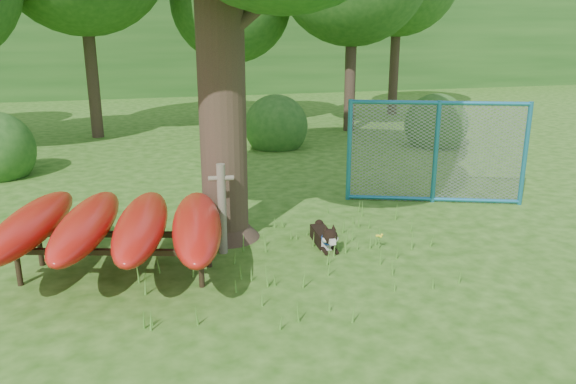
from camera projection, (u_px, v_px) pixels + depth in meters
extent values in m
plane|color=#245110|center=(298.00, 292.00, 7.25)|extent=(80.00, 80.00, 0.00)
cylinder|color=#32251B|center=(221.00, 58.00, 8.39)|extent=(0.75, 0.75, 5.71)
cone|color=#32251B|center=(226.00, 220.00, 9.11)|extent=(1.13, 1.13, 0.57)
cylinder|color=#32251B|center=(264.00, 2.00, 8.36)|extent=(1.57, 0.79, 1.22)
cylinder|color=#605948|center=(222.00, 209.00, 8.34)|extent=(0.14, 0.14, 1.39)
cylinder|color=#605948|center=(221.00, 178.00, 8.20)|extent=(0.38, 0.12, 0.07)
cylinder|color=black|center=(18.00, 269.00, 7.39)|extent=(0.09, 0.09, 0.47)
cylinder|color=black|center=(201.00, 270.00, 7.35)|extent=(0.09, 0.09, 0.47)
cylinder|color=black|center=(40.00, 250.00, 8.02)|extent=(0.09, 0.09, 0.47)
cylinder|color=black|center=(209.00, 251.00, 7.97)|extent=(0.09, 0.09, 0.47)
cube|color=black|center=(108.00, 252.00, 7.30)|extent=(2.70, 0.87, 0.07)
cube|color=black|center=(123.00, 234.00, 7.92)|extent=(2.70, 0.87, 0.07)
ellipsoid|color=red|center=(32.00, 224.00, 7.56)|extent=(1.24, 2.87, 0.45)
ellipsoid|color=red|center=(87.00, 224.00, 7.54)|extent=(1.15, 2.87, 0.45)
ellipsoid|color=red|center=(142.00, 225.00, 7.53)|extent=(1.06, 2.86, 0.45)
ellipsoid|color=red|center=(197.00, 225.00, 7.52)|extent=(0.96, 2.85, 0.45)
cube|color=black|center=(322.00, 236.00, 8.89)|extent=(0.27, 0.64, 0.22)
cube|color=silver|center=(327.00, 243.00, 8.64)|extent=(0.21, 0.14, 0.20)
sphere|color=black|center=(330.00, 236.00, 8.44)|extent=(0.23, 0.23, 0.23)
cube|color=silver|center=(332.00, 241.00, 8.35)|extent=(0.10, 0.13, 0.08)
sphere|color=silver|center=(326.00, 239.00, 8.42)|extent=(0.11, 0.11, 0.11)
sphere|color=silver|center=(335.00, 239.00, 8.45)|extent=(0.11, 0.11, 0.11)
cone|color=black|center=(325.00, 228.00, 8.42)|extent=(0.10, 0.12, 0.11)
cone|color=black|center=(334.00, 227.00, 8.45)|extent=(0.10, 0.11, 0.11)
cylinder|color=black|center=(324.00, 250.00, 8.51)|extent=(0.08, 0.27, 0.06)
cylinder|color=black|center=(334.00, 249.00, 8.55)|extent=(0.08, 0.27, 0.06)
sphere|color=black|center=(319.00, 224.00, 9.20)|extent=(0.14, 0.14, 0.14)
torus|color=blue|center=(329.00, 238.00, 8.52)|extent=(0.23, 0.08, 0.23)
cylinder|color=teal|center=(349.00, 151.00, 10.91)|extent=(0.11, 0.11, 1.98)
cylinder|color=teal|center=(436.00, 152.00, 10.75)|extent=(0.11, 0.11, 1.98)
cylinder|color=teal|center=(525.00, 154.00, 10.59)|extent=(0.11, 0.11, 1.98)
cylinder|color=teal|center=(440.00, 103.00, 10.48)|extent=(3.11, 1.28, 0.08)
cylinder|color=teal|center=(432.00, 199.00, 11.01)|extent=(3.11, 1.28, 0.08)
plane|color=gray|center=(436.00, 152.00, 10.75)|extent=(3.08, 1.20, 3.31)
cylinder|color=#4F892C|center=(379.00, 242.00, 8.65)|extent=(0.02, 0.02, 0.22)
sphere|color=yellow|center=(379.00, 236.00, 8.62)|extent=(0.04, 0.04, 0.04)
sphere|color=yellow|center=(382.00, 235.00, 8.63)|extent=(0.04, 0.04, 0.04)
sphere|color=yellow|center=(377.00, 236.00, 8.65)|extent=(0.04, 0.04, 0.04)
sphere|color=yellow|center=(381.00, 237.00, 8.59)|extent=(0.04, 0.04, 0.04)
sphere|color=yellow|center=(378.00, 236.00, 8.60)|extent=(0.04, 0.04, 0.04)
cylinder|color=#32251B|center=(90.00, 51.00, 16.85)|extent=(0.36, 0.36, 5.25)
cylinder|color=#32251B|center=(233.00, 69.00, 19.12)|extent=(0.36, 0.36, 3.85)
sphere|color=#21501A|center=(231.00, 1.00, 18.50)|extent=(4.00, 4.00, 4.00)
cylinder|color=#32251B|center=(351.00, 57.00, 18.03)|extent=(0.36, 0.36, 4.76)
cylinder|color=#32251B|center=(395.00, 51.00, 21.55)|extent=(0.36, 0.36, 4.90)
sphere|color=#21501A|center=(434.00, 145.00, 16.31)|extent=(1.80, 1.80, 1.80)
sphere|color=#21501A|center=(276.00, 147.00, 16.09)|extent=(1.80, 1.80, 1.80)
cube|color=#21501A|center=(161.00, 33.00, 32.31)|extent=(80.00, 12.00, 6.00)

